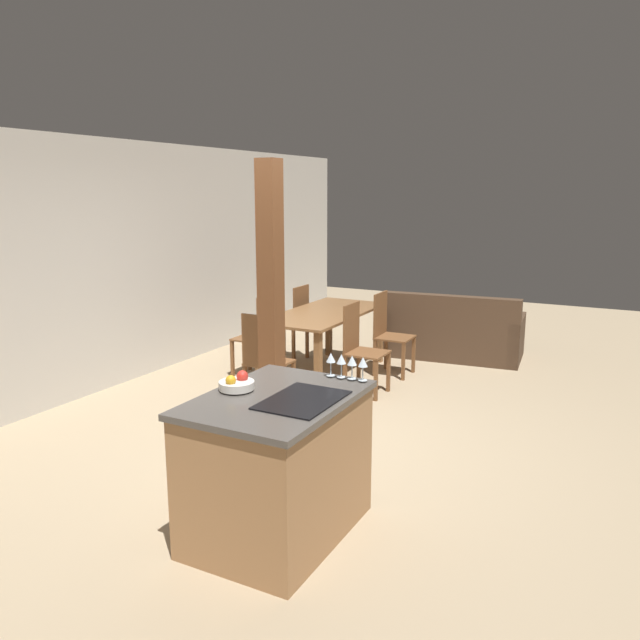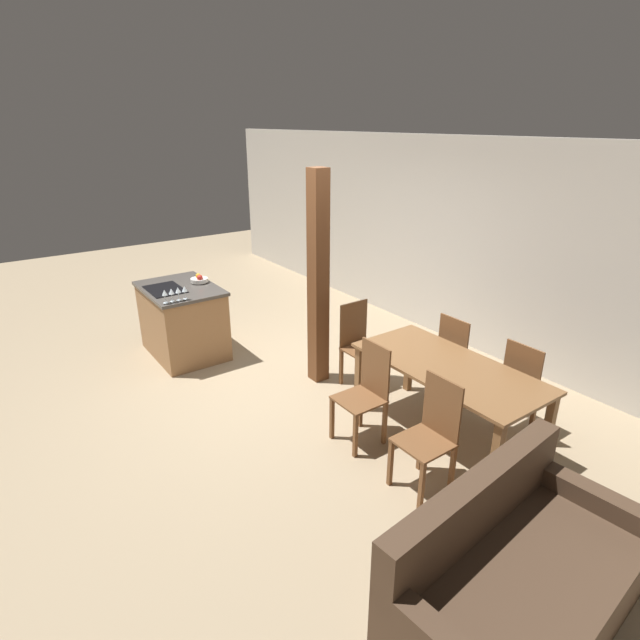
% 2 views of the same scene
% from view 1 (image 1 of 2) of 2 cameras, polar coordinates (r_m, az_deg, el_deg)
% --- Properties ---
extents(ground_plane, '(16.00, 16.00, 0.00)m').
position_cam_1_polar(ground_plane, '(5.58, -1.06, -10.93)').
color(ground_plane, '#9E896B').
extents(wall_back, '(11.20, 0.08, 2.70)m').
position_cam_1_polar(wall_back, '(6.92, -21.30, 4.32)').
color(wall_back, beige).
rests_on(wall_back, ground_plane).
extents(kitchen_island, '(1.16, 0.85, 0.93)m').
position_cam_1_polar(kitchen_island, '(4.03, -3.90, -13.11)').
color(kitchen_island, '#9E7047').
rests_on(kitchen_island, ground_plane).
extents(fruit_bowl, '(0.22, 0.22, 0.11)m').
position_cam_1_polar(fruit_bowl, '(3.97, -7.61, -5.78)').
color(fruit_bowl, silver).
rests_on(fruit_bowl, kitchen_island).
extents(wine_glass_near, '(0.06, 0.06, 0.16)m').
position_cam_1_polar(wine_glass_near, '(4.09, 3.95, -3.94)').
color(wine_glass_near, silver).
rests_on(wine_glass_near, kitchen_island).
extents(wine_glass_middle, '(0.06, 0.06, 0.16)m').
position_cam_1_polar(wine_glass_middle, '(4.13, 2.95, -3.81)').
color(wine_glass_middle, silver).
rests_on(wine_glass_middle, kitchen_island).
extents(wine_glass_far, '(0.06, 0.06, 0.16)m').
position_cam_1_polar(wine_glass_far, '(4.16, 1.97, -3.68)').
color(wine_glass_far, silver).
rests_on(wine_glass_far, kitchen_island).
extents(wine_glass_end, '(0.06, 0.06, 0.16)m').
position_cam_1_polar(wine_glass_end, '(4.19, 1.00, -3.55)').
color(wine_glass_end, silver).
rests_on(wine_glass_end, kitchen_island).
extents(dining_table, '(1.81, 0.86, 0.76)m').
position_cam_1_polar(dining_table, '(7.28, 0.38, -0.05)').
color(dining_table, brown).
rests_on(dining_table, ground_plane).
extents(dining_chair_near_left, '(0.40, 0.40, 0.97)m').
position_cam_1_polar(dining_chair_near_left, '(6.68, 3.73, -2.51)').
color(dining_chair_near_left, brown).
rests_on(dining_chair_near_left, ground_plane).
extents(dining_chair_near_right, '(0.40, 0.40, 0.97)m').
position_cam_1_polar(dining_chair_near_right, '(7.42, 6.30, -1.12)').
color(dining_chair_near_right, brown).
rests_on(dining_chair_near_right, ground_plane).
extents(dining_chair_far_left, '(0.40, 0.40, 0.97)m').
position_cam_1_polar(dining_chair_far_left, '(7.29, -5.64, -1.33)').
color(dining_chair_far_left, brown).
rests_on(dining_chair_far_left, ground_plane).
extents(dining_chair_far_right, '(0.40, 0.40, 0.97)m').
position_cam_1_polar(dining_chair_far_right, '(7.97, -2.43, -0.16)').
color(dining_chair_far_right, brown).
rests_on(dining_chair_far_right, ground_plane).
extents(dining_chair_head_end, '(0.40, 0.40, 0.97)m').
position_cam_1_polar(dining_chair_head_end, '(6.24, -5.05, -3.58)').
color(dining_chair_head_end, brown).
rests_on(dining_chair_head_end, ground_plane).
extents(couch, '(1.06, 1.83, 0.86)m').
position_cam_1_polar(couch, '(8.39, 12.02, -1.37)').
color(couch, '#473323').
rests_on(couch, ground_plane).
extents(timber_post, '(0.18, 0.18, 2.42)m').
position_cam_1_polar(timber_post, '(5.62, -4.51, 2.10)').
color(timber_post, brown).
rests_on(timber_post, ground_plane).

